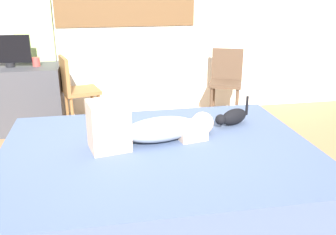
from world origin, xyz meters
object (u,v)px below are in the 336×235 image
(person_lying, at_px, (148,127))
(cat, at_px, (232,117))
(tv_monitor, at_px, (8,51))
(chair_spare, at_px, (226,78))
(bed, at_px, (160,182))
(desk, at_px, (22,99))
(cup, at_px, (36,62))
(chair_by_desk, at_px, (75,88))

(person_lying, relative_size, cat, 2.87)
(tv_monitor, relative_size, chair_spare, 0.56)
(bed, xyz_separation_m, desk, (-1.26, 2.00, 0.11))
(tv_monitor, bearing_deg, cat, -39.65)
(person_lying, bearing_deg, cat, 17.41)
(person_lying, height_order, tv_monitor, tv_monitor)
(bed, xyz_separation_m, cat, (0.66, 0.35, 0.34))
(tv_monitor, bearing_deg, person_lying, -55.84)
(cup, bearing_deg, cat, -43.83)
(cup, relative_size, chair_spare, 0.11)
(cup, distance_m, chair_spare, 2.24)
(bed, relative_size, desk, 2.49)
(cat, bearing_deg, person_lying, -162.59)
(bed, relative_size, chair_spare, 2.61)
(desk, relative_size, chair_by_desk, 1.05)
(desk, xyz_separation_m, chair_spare, (2.42, -0.04, 0.14))
(person_lying, bearing_deg, tv_monitor, 124.16)
(chair_by_desk, height_order, chair_spare, same)
(person_lying, bearing_deg, chair_by_desk, 108.86)
(bed, distance_m, cup, 2.31)
(person_lying, relative_size, tv_monitor, 1.96)
(person_lying, height_order, cup, person_lying)
(cup, xyz_separation_m, chair_by_desk, (0.40, -0.14, -0.28))
(bed, height_order, cat, cat)
(desk, height_order, chair_by_desk, chair_by_desk)
(person_lying, relative_size, desk, 1.05)
(cat, distance_m, chair_spare, 1.69)
(desk, relative_size, tv_monitor, 1.87)
(cat, distance_m, tv_monitor, 2.61)
(bed, relative_size, cat, 6.83)
(tv_monitor, bearing_deg, desk, 0.00)
(cup, bearing_deg, desk, 178.25)
(person_lying, height_order, chair_by_desk, person_lying)
(cup, xyz_separation_m, chair_spare, (2.22, -0.04, -0.28))
(desk, bearing_deg, person_lying, -57.54)
(desk, height_order, tv_monitor, tv_monitor)
(bed, relative_size, person_lying, 2.38)
(cup, bearing_deg, person_lying, -62.00)
(desk, xyz_separation_m, tv_monitor, (-0.08, 0.00, 0.55))
(bed, bearing_deg, person_lying, 117.42)
(person_lying, height_order, cat, person_lying)
(person_lying, bearing_deg, desk, 122.46)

